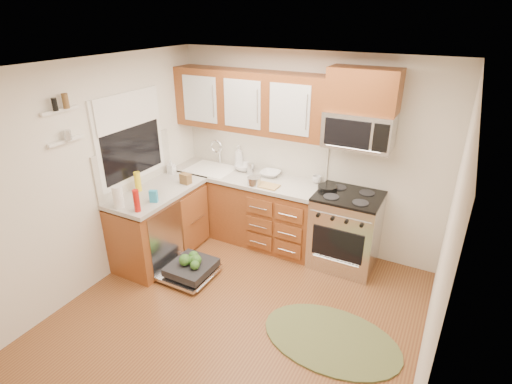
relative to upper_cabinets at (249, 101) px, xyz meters
The scene contains 38 objects.
floor 2.55m from the upper_cabinets, 65.28° to the right, with size 3.50×3.50×0.00m, color brown.
ceiling 1.84m from the upper_cabinets, 65.28° to the right, with size 3.50×3.50×0.00m, color white.
wall_back 0.97m from the upper_cabinets, 13.57° to the left, with size 3.50×0.04×2.50m, color beige.
wall_front 3.46m from the upper_cabinets, 77.70° to the right, with size 3.50×0.04×2.50m, color beige.
wall_left 1.98m from the upper_cabinets, 123.06° to the right, with size 0.04×3.50×2.50m, color beige.
wall_right 3.00m from the upper_cabinets, 32.47° to the right, with size 0.04×3.50×2.50m, color beige.
base_cabinet_back 1.46m from the upper_cabinets, 90.00° to the right, with size 2.05×0.60×0.85m, color brown.
base_cabinet_left 1.93m from the upper_cabinets, 124.62° to the right, with size 0.60×1.25×0.85m, color brown.
countertop_back 0.98m from the upper_cabinets, 90.00° to the right, with size 2.07×0.64×0.05m, color #B2ABA2.
countertop_left 1.60m from the upper_cabinets, 124.25° to the right, with size 0.64×1.27×0.05m, color #B2ABA2.
backsplash_back 0.68m from the upper_cabinets, 90.00° to the left, with size 2.05×0.02×0.57m, color silver.
backsplash_left 1.60m from the upper_cabinets, 133.89° to the right, with size 0.02×1.25×0.57m, color silver.
upper_cabinets is the anchor object (origin of this frame).
cabinet_over_mw 1.43m from the upper_cabinets, ahead, with size 0.76×0.35×0.47m, color brown.
range 1.99m from the upper_cabinets, ahead, with size 0.76×0.64×0.95m, color silver, non-canonical shape.
microwave 1.42m from the upper_cabinets, ahead, with size 0.76×0.38×0.40m, color silver, non-canonical shape.
sink 1.21m from the upper_cabinets, 163.55° to the right, with size 0.62×0.50×0.26m, color white, non-canonical shape.
dishwasher 2.19m from the upper_cabinets, 96.04° to the right, with size 0.70×0.60×0.20m, color silver, non-canonical shape.
window 1.51m from the upper_cabinets, 133.21° to the right, with size 0.03×1.05×1.05m, color white, non-canonical shape.
window_blind 1.46m from the upper_cabinets, 132.50° to the right, with size 0.02×0.96×0.40m, color white.
shelf_upper 2.17m from the upper_cabinets, 117.33° to the right, with size 0.04×0.40×0.03m, color white.
shelf_lower 2.17m from the upper_cabinets, 117.33° to the right, with size 0.04×0.40×0.03m, color white.
rug 2.91m from the upper_cabinets, 40.80° to the right, with size 1.35×0.88×0.02m, color #5E653A, non-canonical shape.
skillet 1.45m from the upper_cabinets, ahead, with size 0.24×0.24×0.04m, color black.
stock_pot 1.00m from the upper_cabinets, 53.96° to the right, with size 0.17×0.17×0.10m, color silver.
cutting_board 1.08m from the upper_cabinets, 37.03° to the right, with size 0.28×0.18×0.02m, color tan.
canister 0.88m from the upper_cabinets, 55.76° to the right, with size 0.10×0.10×0.15m, color silver.
paper_towel_roll 1.96m from the upper_cabinets, 115.89° to the right, with size 0.12×0.12×0.25m, color white.
mustard_bottle 1.68m from the upper_cabinets, 127.61° to the right, with size 0.08×0.08×0.24m, color yellow.
red_bottle 1.85m from the upper_cabinets, 108.43° to the right, with size 0.07×0.07×0.25m, color #B1140E.
wooden_box 1.25m from the upper_cabinets, 126.20° to the right, with size 0.13×0.09×0.13m, color brown.
blue_carton 1.66m from the upper_cabinets, 111.80° to the right, with size 0.09×0.05×0.14m, color teal.
bowl_a 0.97m from the upper_cabinets, ahead, with size 0.26×0.26×0.06m, color #999999.
bowl_b 0.92m from the upper_cabinets, 166.27° to the left, with size 0.26×0.26×0.08m, color #999999.
cup 1.30m from the upper_cabinets, ahead, with size 0.12×0.12×0.09m, color #999999.
soap_bottle_a 0.84m from the upper_cabinets, 155.23° to the left, with size 0.12×0.12×0.31m, color #999999.
soap_bottle_b 1.35m from the upper_cabinets, 149.00° to the right, with size 0.09×0.09×0.19m, color #999999.
soap_bottle_c 1.36m from the upper_cabinets, 149.60° to the right, with size 0.12×0.12×0.16m, color #999999.
Camera 1 is at (1.69, -2.81, 2.93)m, focal length 28.00 mm.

